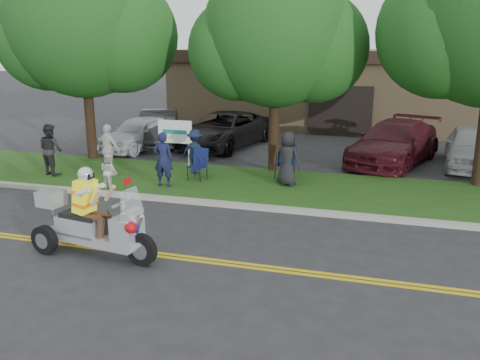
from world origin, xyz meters
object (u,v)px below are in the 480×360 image
(parked_car_left, at_px, (158,127))
(trike_scooter, at_px, (91,225))
(spectator_adult_right, at_px, (108,150))
(lawn_chair_b, at_px, (199,162))
(spectator_adult_mid, at_px, (51,149))
(parked_car_far_right, at_px, (472,147))
(parked_car_mid, at_px, (224,130))
(parked_car_far_left, at_px, (140,133))
(parked_car_right, at_px, (394,143))
(spectator_adult_left, at_px, (163,159))
(lawn_chair_a, at_px, (286,159))

(parked_car_left, bearing_deg, trike_scooter, -92.20)
(trike_scooter, relative_size, parked_car_left, 0.65)
(spectator_adult_right, bearing_deg, lawn_chair_b, -157.56)
(spectator_adult_mid, xyz_separation_m, spectator_adult_right, (1.89, 0.43, 0.00))
(parked_car_far_right, bearing_deg, parked_car_mid, 179.02)
(parked_car_far_left, xyz_separation_m, parked_car_right, (10.22, 0.33, 0.08))
(parked_car_left, bearing_deg, lawn_chair_b, -74.79)
(trike_scooter, height_order, spectator_adult_left, trike_scooter)
(parked_car_right, height_order, parked_car_far_right, parked_car_right)
(parked_car_left, relative_size, parked_car_mid, 0.83)
(trike_scooter, relative_size, spectator_adult_mid, 1.73)
(lawn_chair_a, bearing_deg, parked_car_right, 57.78)
(spectator_adult_left, bearing_deg, lawn_chair_b, -129.19)
(parked_car_right, bearing_deg, parked_car_far_right, 20.87)
(parked_car_mid, relative_size, parked_car_right, 1.00)
(trike_scooter, relative_size, parked_car_far_right, 0.66)
(trike_scooter, height_order, parked_car_far_left, trike_scooter)
(parked_car_right, bearing_deg, parked_car_left, -166.26)
(parked_car_far_left, bearing_deg, lawn_chair_a, -13.40)
(lawn_chair_b, distance_m, spectator_adult_mid, 4.99)
(parked_car_far_left, bearing_deg, trike_scooter, -56.70)
(lawn_chair_a, xyz_separation_m, parked_car_far_right, (6.03, 3.58, 0.05))
(parked_car_mid, bearing_deg, lawn_chair_a, -39.92)
(spectator_adult_right, height_order, parked_car_left, spectator_adult_right)
(lawn_chair_a, distance_m, parked_car_far_right, 7.01)
(lawn_chair_b, bearing_deg, lawn_chair_a, 31.94)
(spectator_adult_right, height_order, parked_car_mid, spectator_adult_right)
(lawn_chair_b, xyz_separation_m, parked_car_far_left, (-4.22, 4.18, 0.04))
(parked_car_mid, xyz_separation_m, parked_car_far_right, (9.68, -1.05, 0.01))
(parked_car_far_left, xyz_separation_m, parked_car_far_right, (12.89, 0.40, 0.05))
(parked_car_far_left, relative_size, parked_car_mid, 0.77)
(lawn_chair_b, height_order, spectator_adult_right, spectator_adult_right)
(trike_scooter, relative_size, lawn_chair_a, 2.74)
(parked_car_left, bearing_deg, spectator_adult_left, -84.44)
(trike_scooter, height_order, parked_car_far_right, trike_scooter)
(spectator_adult_left, bearing_deg, trike_scooter, 92.37)
(spectator_adult_right, xyz_separation_m, parked_car_far_left, (-1.20, 4.55, -0.25))
(lawn_chair_b, height_order, spectator_adult_left, spectator_adult_left)
(spectator_adult_right, bearing_deg, spectator_adult_mid, 28.34)
(trike_scooter, xyz_separation_m, parked_car_far_right, (8.78, 10.67, 0.09))
(spectator_adult_mid, bearing_deg, trike_scooter, 152.26)
(parked_car_far_left, xyz_separation_m, parked_car_left, (0.22, 1.33, 0.03))
(spectator_adult_right, relative_size, parked_car_right, 0.31)
(spectator_adult_right, xyz_separation_m, parked_car_left, (-0.98, 5.89, -0.22))
(lawn_chair_a, height_order, parked_car_left, parked_car_left)
(lawn_chair_b, relative_size, spectator_adult_left, 0.60)
(lawn_chair_b, xyz_separation_m, parked_car_right, (5.99, 4.52, 0.11))
(trike_scooter, xyz_separation_m, spectator_adult_mid, (-4.81, 5.28, 0.28))
(trike_scooter, height_order, parked_car_mid, trike_scooter)
(parked_car_left, height_order, parked_car_right, parked_car_right)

